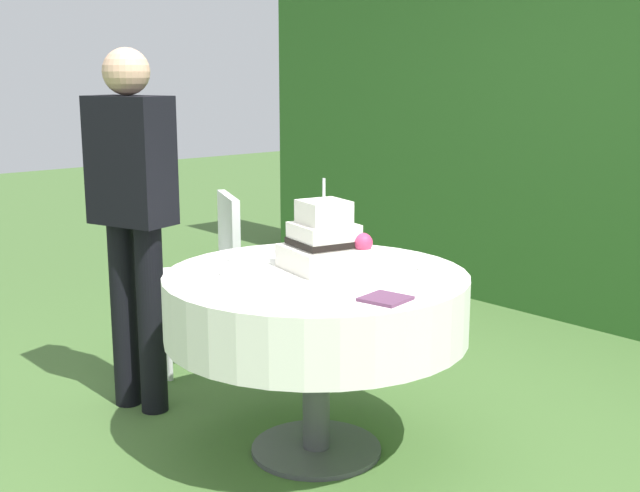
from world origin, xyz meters
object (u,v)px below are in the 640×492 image
(standing_person, at_px, (132,206))
(cake_table, at_px, (316,305))
(wedding_cake, at_px, (325,242))
(garden_chair, at_px, (210,264))
(serving_plate_right, at_px, (238,273))
(napkin_stack, at_px, (385,299))
(serving_plate_left, at_px, (244,259))
(serving_plate_far, at_px, (434,269))
(serving_plate_near, at_px, (371,253))

(standing_person, bearing_deg, cake_table, 18.95)
(wedding_cake, distance_m, garden_chair, 1.13)
(serving_plate_right, bearing_deg, cake_table, 51.50)
(napkin_stack, bearing_deg, serving_plate_left, 179.80)
(wedding_cake, height_order, napkin_stack, wedding_cake)
(cake_table, height_order, serving_plate_left, serving_plate_left)
(serving_plate_left, relative_size, garden_chair, 0.16)
(garden_chair, bearing_deg, serving_plate_far, 4.99)
(serving_plate_near, xyz_separation_m, napkin_stack, (0.54, -0.47, -0.00))
(serving_plate_far, bearing_deg, standing_person, -149.20)
(serving_plate_left, bearing_deg, wedding_cake, 24.29)
(cake_table, height_order, napkin_stack, napkin_stack)
(serving_plate_left, relative_size, serving_plate_right, 1.03)
(serving_plate_near, bearing_deg, serving_plate_far, -2.34)
(cake_table, distance_m, wedding_cake, 0.25)
(garden_chair, bearing_deg, wedding_cake, -9.55)
(garden_chair, bearing_deg, serving_plate_right, -28.12)
(napkin_stack, height_order, garden_chair, garden_chair)
(serving_plate_far, bearing_deg, cake_table, -125.15)
(napkin_stack, distance_m, standing_person, 1.34)
(cake_table, bearing_deg, wedding_cake, 114.39)
(serving_plate_left, height_order, garden_chair, garden_chair)
(wedding_cake, bearing_deg, serving_plate_near, 101.00)
(wedding_cake, height_order, serving_plate_right, wedding_cake)
(serving_plate_left, relative_size, napkin_stack, 0.95)
(cake_table, xyz_separation_m, wedding_cake, (-0.03, 0.08, 0.23))
(cake_table, distance_m, serving_plate_near, 0.43)
(napkin_stack, distance_m, garden_chair, 1.60)
(serving_plate_left, height_order, standing_person, standing_person)
(cake_table, relative_size, standing_person, 0.74)
(wedding_cake, bearing_deg, serving_plate_left, -155.71)
(serving_plate_far, relative_size, serving_plate_right, 0.92)
(cake_table, bearing_deg, serving_plate_right, -128.50)
(serving_plate_near, height_order, serving_plate_right, same)
(garden_chair, bearing_deg, standing_person, -66.35)
(serving_plate_left, xyz_separation_m, standing_person, (-0.50, -0.23, 0.18))
(serving_plate_right, height_order, napkin_stack, same)
(cake_table, relative_size, serving_plate_left, 8.54)
(serving_plate_near, bearing_deg, garden_chair, -172.42)
(garden_chair, xyz_separation_m, standing_person, (0.24, -0.56, 0.39))
(serving_plate_right, bearing_deg, serving_plate_near, 81.74)
(serving_plate_near, distance_m, napkin_stack, 0.71)
(wedding_cake, distance_m, standing_person, 0.92)
(serving_plate_right, bearing_deg, garden_chair, 151.88)
(serving_plate_near, height_order, standing_person, standing_person)
(cake_table, xyz_separation_m, serving_plate_far, (0.27, 0.38, 0.13))
(napkin_stack, bearing_deg, wedding_cake, 162.36)
(cake_table, relative_size, serving_plate_far, 9.51)
(serving_plate_far, height_order, napkin_stack, same)
(cake_table, bearing_deg, serving_plate_far, 54.85)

